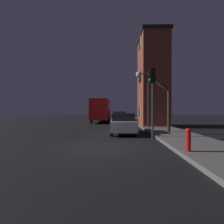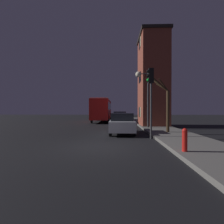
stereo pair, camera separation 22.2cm
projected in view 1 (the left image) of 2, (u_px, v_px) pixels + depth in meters
name	position (u px, v px, depth m)	size (l,w,h in m)	color
ground_plane	(103.00, 146.00, 8.57)	(120.00, 120.00, 0.00)	black
sidewalk	(198.00, 145.00, 8.46)	(3.06, 60.00, 0.17)	#605E59
brick_building	(152.00, 80.00, 19.37)	(3.00, 4.87, 9.94)	brown
streetlamp	(142.00, 84.00, 16.36)	(1.25, 0.55, 5.24)	#38383A
traffic_light	(152.00, 88.00, 10.76)	(0.43, 0.24, 4.36)	#38383A
bare_tree	(167.00, 105.00, 12.87)	(1.38, 1.06, 3.96)	#382819
bus	(101.00, 109.00, 26.79)	(2.43, 9.76, 3.40)	red
car_near_lane	(123.00, 123.00, 13.13)	(1.78, 4.14, 1.56)	#B7BABF
car_mid_lane	(119.00, 117.00, 22.78)	(1.75, 4.30, 1.61)	navy
car_far_lane	(119.00, 116.00, 31.32)	(1.84, 4.58, 1.46)	#B21E19
fire_hydrant	(188.00, 139.00, 6.81)	(0.21, 0.21, 0.91)	red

